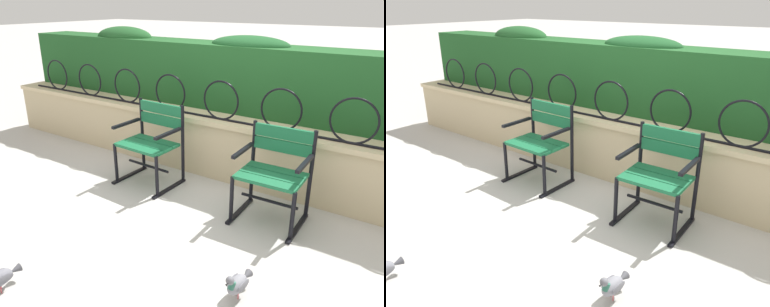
# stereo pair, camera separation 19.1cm
# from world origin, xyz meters

# --- Properties ---
(ground_plane) EXTENTS (60.00, 60.00, 0.00)m
(ground_plane) POSITION_xyz_m (0.00, 0.00, 0.00)
(ground_plane) COLOR #B7B5AF
(stone_wall) EXTENTS (6.99, 0.41, 0.66)m
(stone_wall) POSITION_xyz_m (0.00, 0.92, 0.34)
(stone_wall) COLOR #C6B289
(stone_wall) RESTS_ON ground
(iron_arch_fence) EXTENTS (6.46, 0.02, 0.42)m
(iron_arch_fence) POSITION_xyz_m (-0.12, 0.85, 0.85)
(iron_arch_fence) COLOR black
(iron_arch_fence) RESTS_ON stone_wall
(hedge_row) EXTENTS (6.85, 0.52, 0.86)m
(hedge_row) POSITION_xyz_m (-0.02, 1.36, 1.06)
(hedge_row) COLOR #1E5123
(hedge_row) RESTS_ON stone_wall
(park_chair_left) EXTENTS (0.63, 0.54, 0.85)m
(park_chair_left) POSITION_xyz_m (-0.68, 0.36, 0.46)
(park_chair_left) COLOR #19663D
(park_chair_left) RESTS_ON ground
(park_chair_right) EXTENTS (0.60, 0.54, 0.83)m
(park_chair_right) POSITION_xyz_m (0.70, 0.36, 0.46)
(park_chair_right) COLOR #19663D
(park_chair_right) RESTS_ON ground
(pigeon_far_side) EXTENTS (0.12, 0.29, 0.22)m
(pigeon_far_side) POSITION_xyz_m (0.91, -0.71, 0.11)
(pigeon_far_side) COLOR gray
(pigeon_far_side) RESTS_ON ground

